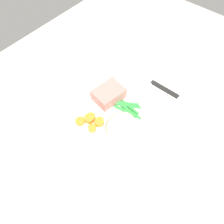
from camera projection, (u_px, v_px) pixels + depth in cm
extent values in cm
cube|color=beige|center=(117.00, 119.00, 61.99)|extent=(120.00, 90.00, 2.00)
cylinder|color=white|center=(112.00, 116.00, 60.41)|extent=(25.49, 25.49, 1.60)
cube|color=#B2756B|center=(109.00, 94.00, 61.28)|extent=(8.58, 7.05, 3.37)
ellipsoid|color=beige|center=(121.00, 125.00, 55.20)|extent=(7.73, 6.52, 4.64)
cylinder|color=orange|center=(100.00, 120.00, 58.07)|extent=(1.86, 1.86, 1.02)
cylinder|color=orange|center=(92.00, 128.00, 56.96)|extent=(2.02, 2.02, 0.90)
cylinder|color=orange|center=(92.00, 129.00, 56.60)|extent=(1.85, 1.85, 1.30)
cylinder|color=orange|center=(99.00, 122.00, 57.80)|extent=(2.48, 2.48, 1.04)
cylinder|color=orange|center=(89.00, 119.00, 58.27)|extent=(2.59, 2.59, 1.21)
cylinder|color=orange|center=(80.00, 121.00, 58.07)|extent=(2.45, 2.45, 0.81)
cylinder|color=orange|center=(91.00, 117.00, 58.81)|extent=(2.37, 2.37, 0.82)
cylinder|color=#2D8C38|center=(126.00, 106.00, 60.83)|extent=(4.53, 7.57, 0.73)
cylinder|color=#2D8C38|center=(127.00, 110.00, 60.08)|extent=(1.31, 6.51, 0.69)
cylinder|color=#2D8C38|center=(126.00, 102.00, 61.40)|extent=(3.90, 5.76, 0.73)
cylinder|color=#2D8C38|center=(125.00, 111.00, 59.88)|extent=(1.82, 6.11, 0.77)
cylinder|color=#2D8C38|center=(132.00, 112.00, 59.76)|extent=(1.10, 5.94, 0.61)
cylinder|color=#2D8C38|center=(124.00, 106.00, 60.79)|extent=(2.26, 8.01, 0.74)
cylinder|color=#2D8C38|center=(130.00, 107.00, 60.53)|extent=(1.45, 5.88, 0.74)
cube|color=silver|center=(66.00, 175.00, 52.21)|extent=(1.00, 13.00, 0.40)
cube|color=silver|center=(40.00, 155.00, 54.93)|extent=(0.24, 3.60, 0.40)
cube|color=silver|center=(41.00, 154.00, 55.10)|extent=(0.24, 3.60, 0.40)
cube|color=silver|center=(43.00, 153.00, 55.27)|extent=(0.24, 3.60, 0.40)
cube|color=silver|center=(44.00, 151.00, 55.45)|extent=(0.24, 3.60, 0.40)
cube|color=black|center=(165.00, 89.00, 66.21)|extent=(1.30, 9.00, 0.64)
cube|color=silver|center=(136.00, 73.00, 69.80)|extent=(1.70, 12.00, 0.40)
cylinder|color=silver|center=(63.00, 68.00, 64.19)|extent=(7.34, 7.34, 10.21)
cylinder|color=silver|center=(64.00, 72.00, 65.69)|extent=(6.75, 6.75, 6.58)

